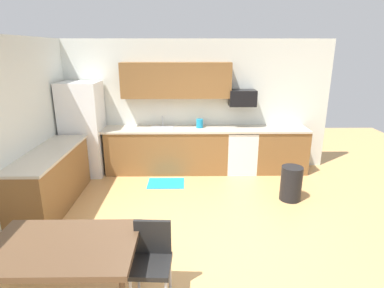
{
  "coord_description": "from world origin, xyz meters",
  "views": [
    {
      "loc": [
        -0.06,
        -3.95,
        2.52
      ],
      "look_at": [
        0.0,
        1.0,
        1.0
      ],
      "focal_mm": 29.37,
      "sensor_mm": 36.0,
      "label": 1
    }
  ],
  "objects_px": {
    "microwave": "(242,98)",
    "oven_range": "(241,150)",
    "dining_table": "(62,250)",
    "chair_near_table": "(152,257)",
    "refrigerator": "(83,129)",
    "kettle": "(200,124)",
    "trash_bin": "(291,183)"
  },
  "relations": [
    {
      "from": "dining_table",
      "to": "kettle",
      "type": "xyz_separation_m",
      "value": [
        1.44,
        3.72,
        0.34
      ]
    },
    {
      "from": "refrigerator",
      "to": "kettle",
      "type": "relative_size",
      "value": 9.46
    },
    {
      "from": "refrigerator",
      "to": "microwave",
      "type": "distance_m",
      "value": 3.28
    },
    {
      "from": "oven_range",
      "to": "trash_bin",
      "type": "height_order",
      "value": "oven_range"
    },
    {
      "from": "refrigerator",
      "to": "chair_near_table",
      "type": "relative_size",
      "value": 2.23
    },
    {
      "from": "oven_range",
      "to": "microwave",
      "type": "distance_m",
      "value": 1.1
    },
    {
      "from": "refrigerator",
      "to": "chair_near_table",
      "type": "height_order",
      "value": "refrigerator"
    },
    {
      "from": "dining_table",
      "to": "chair_near_table",
      "type": "bearing_deg",
      "value": 7.9
    },
    {
      "from": "trash_bin",
      "to": "kettle",
      "type": "distance_m",
      "value": 2.19
    },
    {
      "from": "kettle",
      "to": "dining_table",
      "type": "bearing_deg",
      "value": -111.2
    },
    {
      "from": "dining_table",
      "to": "chair_near_table",
      "type": "height_order",
      "value": "chair_near_table"
    },
    {
      "from": "microwave",
      "to": "chair_near_table",
      "type": "bearing_deg",
      "value": -112.02
    },
    {
      "from": "dining_table",
      "to": "kettle",
      "type": "distance_m",
      "value": 4.01
    },
    {
      "from": "oven_range",
      "to": "kettle",
      "type": "xyz_separation_m",
      "value": [
        -0.87,
        0.05,
        0.56
      ]
    },
    {
      "from": "chair_near_table",
      "to": "kettle",
      "type": "relative_size",
      "value": 4.25
    },
    {
      "from": "refrigerator",
      "to": "oven_range",
      "type": "distance_m",
      "value": 3.26
    },
    {
      "from": "microwave",
      "to": "trash_bin",
      "type": "relative_size",
      "value": 0.9
    },
    {
      "from": "chair_near_table",
      "to": "oven_range",
      "type": "bearing_deg",
      "value": 67.42
    },
    {
      "from": "refrigerator",
      "to": "microwave",
      "type": "relative_size",
      "value": 3.5
    },
    {
      "from": "microwave",
      "to": "oven_range",
      "type": "bearing_deg",
      "value": -90.0
    },
    {
      "from": "microwave",
      "to": "chair_near_table",
      "type": "distance_m",
      "value": 4.08
    },
    {
      "from": "refrigerator",
      "to": "trash_bin",
      "type": "bearing_deg",
      "value": -18.03
    },
    {
      "from": "refrigerator",
      "to": "chair_near_table",
      "type": "bearing_deg",
      "value": -63.39
    },
    {
      "from": "chair_near_table",
      "to": "kettle",
      "type": "xyz_separation_m",
      "value": [
        0.61,
        3.61,
        0.52
      ]
    },
    {
      "from": "refrigerator",
      "to": "chair_near_table",
      "type": "distance_m",
      "value": 3.91
    },
    {
      "from": "trash_bin",
      "to": "refrigerator",
      "type": "bearing_deg",
      "value": 161.97
    },
    {
      "from": "chair_near_table",
      "to": "kettle",
      "type": "bearing_deg",
      "value": 80.36
    },
    {
      "from": "dining_table",
      "to": "trash_bin",
      "type": "xyz_separation_m",
      "value": [
        2.97,
        2.33,
        -0.38
      ]
    },
    {
      "from": "dining_table",
      "to": "microwave",
      "type": "bearing_deg",
      "value": 58.52
    },
    {
      "from": "oven_range",
      "to": "dining_table",
      "type": "distance_m",
      "value": 4.34
    },
    {
      "from": "refrigerator",
      "to": "dining_table",
      "type": "xyz_separation_m",
      "value": [
        0.91,
        -3.59,
        -0.27
      ]
    },
    {
      "from": "microwave",
      "to": "dining_table",
      "type": "relative_size",
      "value": 0.39
    }
  ]
}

